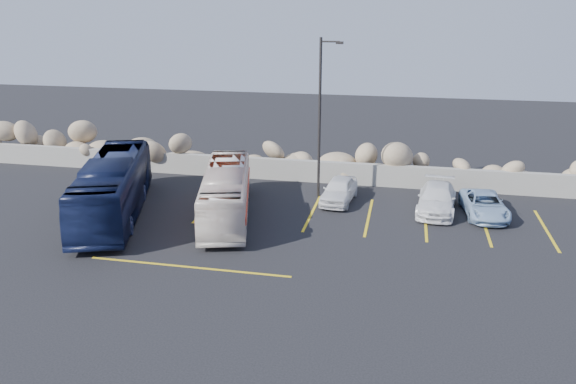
% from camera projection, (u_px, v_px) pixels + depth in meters
% --- Properties ---
extents(ground, '(90.00, 90.00, 0.00)m').
position_uv_depth(ground, '(212.00, 272.00, 20.86)').
color(ground, black).
rests_on(ground, ground).
extents(seawall, '(60.00, 0.40, 1.20)m').
position_uv_depth(seawall, '(282.00, 169.00, 31.82)').
color(seawall, gray).
rests_on(seawall, ground).
extents(riprap_pile, '(54.00, 2.80, 2.60)m').
position_uv_depth(riprap_pile, '(286.00, 152.00, 32.71)').
color(riprap_pile, '#9B8365').
rests_on(riprap_pile, ground).
extents(parking_lines, '(18.16, 9.36, 0.01)m').
position_uv_depth(parking_lines, '(352.00, 227.00, 25.11)').
color(parking_lines, gold).
rests_on(parking_lines, ground).
extents(lamppost, '(1.14, 0.18, 8.00)m').
position_uv_depth(lamppost, '(321.00, 114.00, 27.83)').
color(lamppost, '#292624').
rests_on(lamppost, ground).
extents(vintage_bus, '(4.05, 8.66, 2.35)m').
position_uv_depth(vintage_bus, '(226.00, 193.00, 26.02)').
color(vintage_bus, silver).
rests_on(vintage_bus, ground).
extents(tour_coach, '(5.35, 10.09, 2.75)m').
position_uv_depth(tour_coach, '(113.00, 187.00, 26.14)').
color(tour_coach, '#111838').
rests_on(tour_coach, ground).
extents(car_a, '(1.79, 3.70, 1.22)m').
position_uv_depth(car_a, '(339.00, 190.00, 28.20)').
color(car_a, white).
rests_on(car_a, ground).
extents(car_c, '(2.12, 4.42, 1.24)m').
position_uv_depth(car_c, '(437.00, 199.00, 26.89)').
color(car_c, white).
rests_on(car_c, ground).
extents(car_d, '(2.18, 4.06, 1.08)m').
position_uv_depth(car_d, '(484.00, 205.00, 26.32)').
color(car_d, '#95B3D3').
rests_on(car_d, ground).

